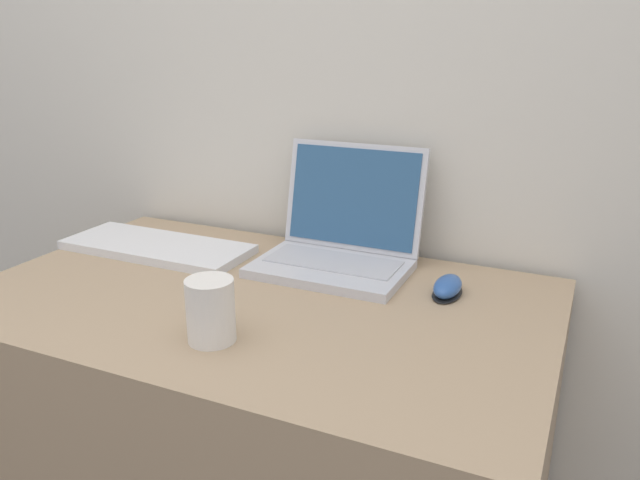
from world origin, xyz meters
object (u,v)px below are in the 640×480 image
(laptop, at_px, (340,239))
(external_keyboard, at_px, (157,247))
(computer_mouse, at_px, (448,287))
(drink_cup, at_px, (211,309))

(laptop, height_order, external_keyboard, laptop)
(computer_mouse, xyz_separation_m, external_keyboard, (-0.69, -0.03, -0.01))
(drink_cup, height_order, external_keyboard, drink_cup)
(drink_cup, bearing_deg, laptop, 82.26)
(drink_cup, relative_size, external_keyboard, 0.24)
(laptop, relative_size, drink_cup, 2.97)
(drink_cup, bearing_deg, computer_mouse, 48.42)
(drink_cup, distance_m, external_keyboard, 0.50)
(laptop, relative_size, external_keyboard, 0.72)
(computer_mouse, bearing_deg, external_keyboard, -177.52)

